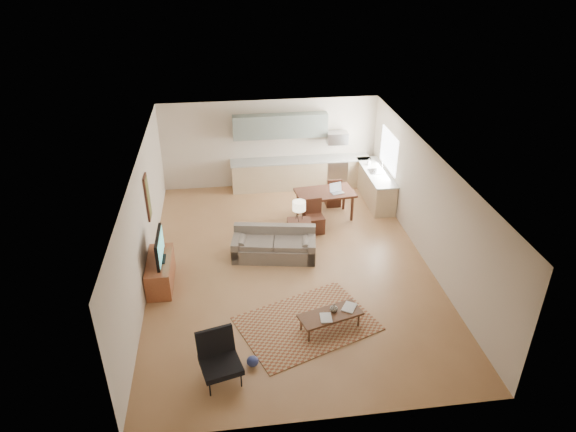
{
  "coord_description": "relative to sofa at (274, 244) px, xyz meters",
  "views": [
    {
      "loc": [
        -1.36,
        -10.07,
        6.95
      ],
      "look_at": [
        0.0,
        0.3,
        1.15
      ],
      "focal_mm": 32.0,
      "sensor_mm": 36.0,
      "label": 1
    }
  ],
  "objects": [
    {
      "name": "kitchen_microwave",
      "position": [
        2.33,
        3.84,
        1.19
      ],
      "size": [
        0.62,
        0.4,
        0.35
      ],
      "primitive_type": "cube",
      "color": "#A5A8AD",
      "rests_on": "room"
    },
    {
      "name": "book_a",
      "position": [
        0.6,
        -2.84,
        0.03
      ],
      "size": [
        0.26,
        0.33,
        0.03
      ],
      "primitive_type": "imported",
      "rotation": [
        0.0,
        0.0,
        -0.07
      ],
      "color": "maroon",
      "rests_on": "coffee_table"
    },
    {
      "name": "kitchen_range",
      "position": [
        2.33,
        3.82,
        0.09
      ],
      "size": [
        0.62,
        0.62,
        0.9
      ],
      "primitive_type": "cube",
      "color": "#A5A8AD",
      "rests_on": "ground"
    },
    {
      "name": "wall_art_left",
      "position": [
        -2.88,
        0.54,
        1.19
      ],
      "size": [
        0.06,
        0.42,
        1.1
      ],
      "primitive_type": null,
      "color": "olive",
      "rests_on": "room"
    },
    {
      "name": "book_b",
      "position": [
        1.13,
        -2.53,
        0.03
      ],
      "size": [
        0.54,
        0.54,
        0.02
      ],
      "primitive_type": "imported",
      "rotation": [
        0.0,
        0.0,
        -0.56
      ],
      "color": "navy",
      "rests_on": "coffee_table"
    },
    {
      "name": "laptop",
      "position": [
        1.9,
        1.68,
        0.56
      ],
      "size": [
        0.39,
        0.33,
        0.25
      ],
      "primitive_type": null,
      "rotation": [
        0.0,
        0.0,
        0.26
      ],
      "color": "#A5A8AD",
      "rests_on": "dining_table"
    },
    {
      "name": "soap_bottle",
      "position": [
        3.16,
        3.13,
        0.65
      ],
      "size": [
        0.1,
        0.1,
        0.19
      ],
      "primitive_type": "imported",
      "rotation": [
        0.0,
        0.0,
        0.08
      ],
      "color": "beige",
      "rests_on": "kitchen_counter_right"
    },
    {
      "name": "armchair",
      "position": [
        -1.34,
        -3.79,
        0.08
      ],
      "size": [
        0.95,
        0.95,
        0.89
      ],
      "primitive_type": null,
      "rotation": [
        0.0,
        0.0,
        0.25
      ],
      "color": "black",
      "rests_on": "floor"
    },
    {
      "name": "dining_chair_near",
      "position": [
        1.2,
        1.06,
        0.09
      ],
      "size": [
        0.47,
        0.49,
        0.9
      ],
      "primitive_type": null,
      "rotation": [
        0.0,
        0.0,
        0.1
      ],
      "color": "#3B1E14",
      "rests_on": "floor"
    },
    {
      "name": "window_right",
      "position": [
        3.56,
        2.64,
        1.19
      ],
      "size": [
        0.02,
        1.4,
        1.05
      ],
      "primitive_type": "cube",
      "color": "white",
      "rests_on": "room"
    },
    {
      "name": "tv_credenza",
      "position": [
        -2.63,
        -0.75,
        -0.04
      ],
      "size": [
        0.53,
        1.38,
        0.64
      ],
      "primitive_type": null,
      "color": "brown",
      "rests_on": "floor"
    },
    {
      "name": "kitchen_counter_right",
      "position": [
        3.26,
        2.64,
        0.1
      ],
      "size": [
        0.64,
        2.26,
        0.92
      ],
      "primitive_type": null,
      "color": "tan",
      "rests_on": "ground"
    },
    {
      "name": "rug",
      "position": [
        0.39,
        -2.53,
        -0.35
      ],
      "size": [
        3.06,
        2.61,
        0.02
      ],
      "primitive_type": "cube",
      "rotation": [
        0.0,
        0.0,
        0.37
      ],
      "color": "brown",
      "rests_on": "floor"
    },
    {
      "name": "dining_chair_far",
      "position": [
        1.98,
        2.52,
        0.08
      ],
      "size": [
        0.43,
        0.45,
        0.88
      ],
      "primitive_type": null,
      "rotation": [
        0.0,
        0.0,
        3.13
      ],
      "color": "#3B1E14",
      "rests_on": "floor"
    },
    {
      "name": "upper_cabinets",
      "position": [
        0.63,
        3.97,
        1.59
      ],
      "size": [
        2.8,
        0.34,
        0.7
      ],
      "primitive_type": "cube",
      "color": "slate",
      "rests_on": "room"
    },
    {
      "name": "triptych",
      "position": [
        0.23,
        4.11,
        1.39
      ],
      "size": [
        1.7,
        0.04,
        0.5
      ],
      "primitive_type": null,
      "color": "beige",
      "rests_on": "room"
    },
    {
      "name": "dining_table",
      "position": [
        1.59,
        1.79,
        0.03
      ],
      "size": [
        1.66,
        1.07,
        0.79
      ],
      "primitive_type": null,
      "rotation": [
        0.0,
        0.0,
        0.12
      ],
      "color": "#3B1E14",
      "rests_on": "floor"
    },
    {
      "name": "coffee_table",
      "position": [
        0.82,
        -2.73,
        -0.17
      ],
      "size": [
        1.35,
        0.84,
        0.38
      ],
      "primitive_type": null,
      "rotation": [
        0.0,
        0.0,
        0.29
      ],
      "color": "#482A19",
      "rests_on": "floor"
    },
    {
      "name": "console_table",
      "position": [
        0.69,
        0.55,
        -0.03
      ],
      "size": [
        0.59,
        0.41,
        0.67
      ],
      "primitive_type": null,
      "rotation": [
        0.0,
        0.0,
        -0.05
      ],
      "color": "#3B1E14",
      "rests_on": "floor"
    },
    {
      "name": "table_lamp",
      "position": [
        0.69,
        0.55,
        0.58
      ],
      "size": [
        0.36,
        0.36,
        0.54
      ],
      "primitive_type": null,
      "rotation": [
        0.0,
        0.0,
        -0.12
      ],
      "color": "beige",
      "rests_on": "console_table"
    },
    {
      "name": "sofa",
      "position": [
        0.0,
        0.0,
        0.0
      ],
      "size": [
        2.2,
        1.24,
        0.72
      ],
      "primitive_type": null,
      "rotation": [
        0.0,
        0.0,
        -0.17
      ],
      "color": "#685C51",
      "rests_on": "floor"
    },
    {
      "name": "kitchen_counter_back",
      "position": [
        1.23,
        3.82,
        0.1
      ],
      "size": [
        4.26,
        0.64,
        0.92
      ],
      "primitive_type": null,
      "color": "tan",
      "rests_on": "ground"
    },
    {
      "name": "room",
      "position": [
        0.33,
        -0.36,
        0.99
      ],
      "size": [
        9.0,
        9.0,
        9.0
      ],
      "color": "#93653E",
      "rests_on": "ground"
    },
    {
      "name": "tv",
      "position": [
        -2.58,
        -0.75,
        0.59
      ],
      "size": [
        0.11,
        1.06,
        0.64
      ],
      "primitive_type": null,
      "color": "black",
      "rests_on": "tv_credenza"
    },
    {
      "name": "vase",
      "position": [
        0.9,
        -2.65,
        0.1
      ],
      "size": [
        0.21,
        0.21,
        0.17
      ],
      "primitive_type": "imported",
      "rotation": [
        0.0,
        0.0,
        -0.15
      ],
      "color": "black",
      "rests_on": "coffee_table"
    }
  ]
}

